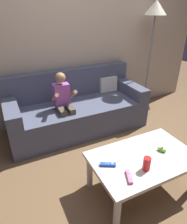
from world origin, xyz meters
TOP-DOWN VIEW (x-y plane):
  - ground_plane at (0.00, 0.00)m, footprint 9.34×9.34m
  - wall_back at (0.00, 1.60)m, footprint 4.67×0.05m
  - couch at (-0.09, 1.21)m, footprint 1.95×0.80m
  - person_seated_on_couch at (-0.33, 1.03)m, footprint 0.29×0.36m
  - coffee_table at (0.03, -0.19)m, footprint 0.98×0.62m
  - game_remote_blue_near_edge at (-0.33, -0.14)m, footprint 0.14×0.10m
  - nunchuk_lime at (0.24, -0.20)m, footprint 0.08×0.10m
  - game_remote_pink_far_corner at (-0.24, -0.34)m, footprint 0.09×0.14m
  - soda_can at (-0.06, -0.32)m, footprint 0.07×0.07m
  - floor_lamp at (1.22, 1.26)m, footprint 0.32×0.32m

SIDE VIEW (x-z plane):
  - ground_plane at x=0.00m, z-range 0.00..0.00m
  - couch at x=-0.09m, z-range -0.12..0.71m
  - coffee_table at x=0.03m, z-range 0.15..0.56m
  - game_remote_blue_near_edge at x=-0.33m, z-range 0.41..0.44m
  - game_remote_pink_far_corner at x=-0.24m, z-range 0.41..0.44m
  - nunchuk_lime at x=0.24m, z-range 0.41..0.46m
  - soda_can at x=-0.06m, z-range 0.41..0.53m
  - person_seated_on_couch at x=-0.33m, z-range 0.07..0.98m
  - wall_back at x=0.00m, z-range 0.00..2.50m
  - floor_lamp at x=1.22m, z-range 0.63..2.36m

